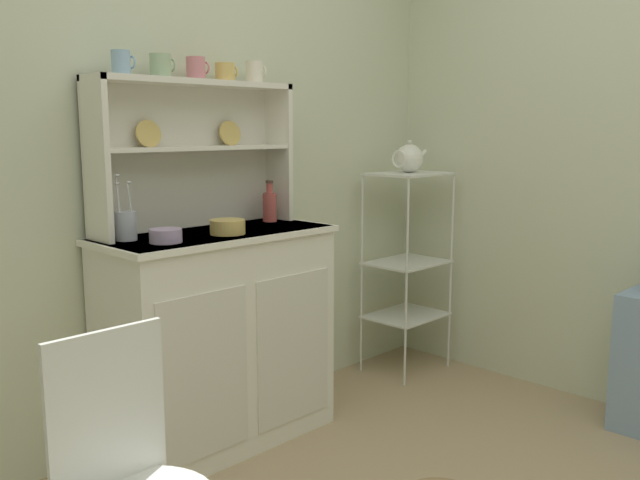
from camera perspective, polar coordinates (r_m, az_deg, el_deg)
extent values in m
cube|color=beige|center=(2.94, -12.52, 7.73)|extent=(3.84, 0.05, 2.50)
cube|color=white|center=(2.89, -8.53, -8.27)|extent=(0.96, 0.42, 0.91)
cube|color=silver|center=(2.61, -9.74, -11.29)|extent=(0.40, 0.01, 0.64)
cube|color=silver|center=(2.88, -2.22, -9.13)|extent=(0.40, 0.01, 0.64)
cube|color=white|center=(2.79, -8.75, 0.43)|extent=(0.99, 0.45, 0.02)
cube|color=silver|center=(2.92, -11.28, 7.05)|extent=(0.92, 0.02, 0.61)
cube|color=white|center=(2.62, -18.43, 6.51)|extent=(0.02, 0.18, 0.61)
cube|color=white|center=(3.13, -3.60, 7.36)|extent=(0.02, 0.18, 0.61)
cube|color=white|center=(2.85, -10.38, 7.65)|extent=(0.88, 0.16, 0.02)
cube|color=white|center=(2.86, -10.54, 12.95)|extent=(0.92, 0.18, 0.02)
cylinder|color=#DBB760|center=(2.77, -14.31, 8.71)|extent=(0.11, 0.03, 0.11)
cylinder|color=#DBB760|center=(3.00, -7.62, 8.94)|extent=(0.11, 0.03, 0.11)
cylinder|color=silver|center=(3.47, 7.33, -3.64)|extent=(0.01, 0.01, 1.09)
cylinder|color=silver|center=(3.79, 11.01, -2.63)|extent=(0.01, 0.01, 1.09)
cylinder|color=silver|center=(3.66, 3.55, -2.91)|extent=(0.01, 0.01, 1.09)
cylinder|color=silver|center=(3.96, 7.37, -2.01)|extent=(0.01, 0.01, 1.09)
cube|color=silver|center=(3.64, 7.53, 5.58)|extent=(0.42, 0.32, 0.01)
cube|color=silver|center=(3.70, 7.37, -1.89)|extent=(0.42, 0.32, 0.01)
cube|color=silver|center=(3.77, 7.27, -6.33)|extent=(0.42, 0.32, 0.01)
cube|color=white|center=(1.77, -17.55, -13.51)|extent=(0.31, 0.02, 0.40)
cylinder|color=#8EB2D1|center=(2.69, -16.49, 14.18)|extent=(0.07, 0.07, 0.09)
torus|color=#8EB2D1|center=(2.71, -15.63, 14.27)|extent=(0.01, 0.05, 0.05)
cylinder|color=#9EB78E|center=(2.77, -13.34, 14.15)|extent=(0.08, 0.08, 0.09)
torus|color=#9EB78E|center=(2.80, -12.42, 14.23)|extent=(0.01, 0.05, 0.05)
cylinder|color=#D17A84|center=(2.86, -10.47, 14.09)|extent=(0.08, 0.08, 0.09)
torus|color=#D17A84|center=(2.89, -9.66, 14.15)|extent=(0.01, 0.05, 0.05)
cylinder|color=#DBB760|center=(2.95, -8.05, 13.87)|extent=(0.08, 0.08, 0.08)
torus|color=#DBB760|center=(2.98, -7.25, 13.91)|extent=(0.01, 0.04, 0.04)
cylinder|color=silver|center=(3.05, -5.58, 13.93)|extent=(0.07, 0.07, 0.09)
torus|color=silver|center=(3.08, -4.89, 13.99)|extent=(0.01, 0.05, 0.05)
cylinder|color=#B79ECC|center=(2.56, -12.92, 0.36)|extent=(0.12, 0.12, 0.05)
cylinder|color=#DBB760|center=(2.72, -7.82, 1.11)|extent=(0.14, 0.14, 0.06)
cylinder|color=#B74C47|center=(3.07, -4.27, 2.77)|extent=(0.06, 0.06, 0.13)
cylinder|color=#B74C47|center=(3.06, -4.29, 4.40)|extent=(0.03, 0.03, 0.05)
cylinder|color=#4C382D|center=(3.05, -4.30, 4.94)|extent=(0.03, 0.03, 0.01)
cylinder|color=#B2B7C6|center=(2.64, -16.10, 1.16)|extent=(0.08, 0.08, 0.11)
cylinder|color=silver|center=(2.62, -16.67, 3.00)|extent=(0.01, 0.04, 0.20)
ellipsoid|color=silver|center=(2.62, -16.78, 5.27)|extent=(0.02, 0.01, 0.01)
cylinder|color=silver|center=(2.64, -16.69, 2.67)|extent=(0.02, 0.03, 0.16)
ellipsoid|color=silver|center=(2.63, -16.78, 4.58)|extent=(0.02, 0.01, 0.01)
cylinder|color=silver|center=(2.62, -15.73, 2.74)|extent=(0.03, 0.02, 0.17)
ellipsoid|color=silver|center=(2.61, -15.82, 4.72)|extent=(0.02, 0.01, 0.01)
sphere|color=white|center=(3.63, 7.56, 6.86)|extent=(0.15, 0.15, 0.15)
sphere|color=silver|center=(3.63, 7.59, 8.20)|extent=(0.02, 0.02, 0.02)
cylinder|color=white|center=(3.72, 8.55, 7.07)|extent=(0.09, 0.02, 0.07)
torus|color=white|center=(3.57, 6.70, 6.83)|extent=(0.01, 0.09, 0.09)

